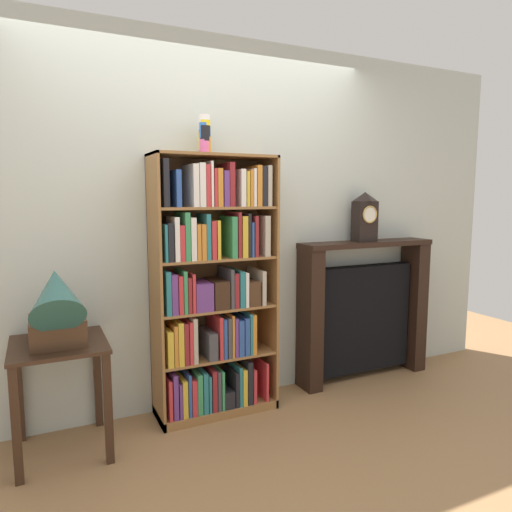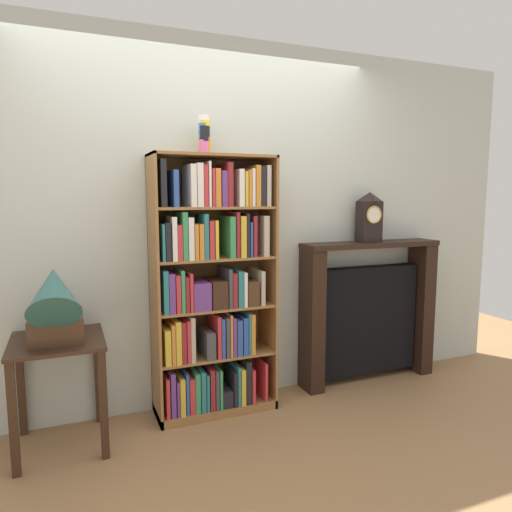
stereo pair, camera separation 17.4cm
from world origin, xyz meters
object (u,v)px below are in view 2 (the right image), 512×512
(cup_stack, at_px, (204,135))
(side_table_left, at_px, (59,365))
(mantel_clock, at_px, (369,217))
(fireplace_mantel, at_px, (367,313))
(gramophone, at_px, (55,304))
(bookshelf, at_px, (211,294))

(cup_stack, xyz_separation_m, side_table_left, (-0.96, -0.15, -1.40))
(cup_stack, height_order, mantel_clock, cup_stack)
(cup_stack, xyz_separation_m, fireplace_mantel, (1.37, 0.02, -1.35))
(side_table_left, distance_m, gramophone, 0.39)
(fireplace_mantel, bearing_deg, bookshelf, -176.77)
(gramophone, height_order, mantel_clock, mantel_clock)
(bookshelf, distance_m, gramophone, 1.00)
(gramophone, bearing_deg, cup_stack, 13.54)
(side_table_left, bearing_deg, fireplace_mantel, 4.26)
(cup_stack, relative_size, mantel_clock, 0.66)
(bookshelf, xyz_separation_m, mantel_clock, (1.32, 0.05, 0.50))
(bookshelf, height_order, cup_stack, cup_stack)
(cup_stack, bearing_deg, mantel_clock, -0.21)
(bookshelf, relative_size, cup_stack, 6.84)
(cup_stack, distance_m, gramophone, 1.41)
(fireplace_mantel, xyz_separation_m, mantel_clock, (-0.03, -0.02, 0.78))
(cup_stack, distance_m, side_table_left, 1.70)
(cup_stack, distance_m, fireplace_mantel, 1.92)
(fireplace_mantel, distance_m, mantel_clock, 0.78)
(side_table_left, height_order, gramophone, gramophone)
(bookshelf, relative_size, fireplace_mantel, 1.51)
(cup_stack, bearing_deg, gramophone, -166.46)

